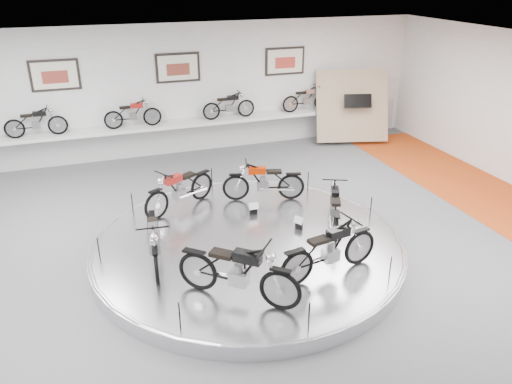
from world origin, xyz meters
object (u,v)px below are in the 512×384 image
object	(u,v)px
bike_b	(264,181)
bike_c	(180,189)
bike_f	(330,249)
shelf	(183,124)
bike_e	(238,271)
bike_d	(154,240)
display_platform	(248,247)
bike_a	(335,207)

from	to	relation	value
bike_b	bike_c	xyz separation A→B (m)	(-2.00, 0.18, 0.02)
bike_c	bike_f	world-z (taller)	bike_f
shelf	bike_f	bearing A→B (deg)	-82.83
bike_c	bike_e	distance (m)	3.79
bike_c	bike_d	bearing A→B (deg)	36.75
bike_c	bike_d	xyz separation A→B (m)	(-0.92, -2.19, -0.01)
bike_d	display_platform	bearing A→B (deg)	103.63
bike_b	bike_e	world-z (taller)	bike_e
display_platform	bike_e	world-z (taller)	bike_e
bike_d	bike_f	world-z (taller)	bike_f
bike_c	bike_d	distance (m)	2.38
display_platform	bike_b	bearing A→B (deg)	60.79
bike_b	bike_e	distance (m)	4.02
shelf	bike_a	distance (m)	6.71
bike_a	bike_b	xyz separation A→B (m)	(-0.98, 1.79, 0.02)
bike_b	bike_f	bearing A→B (deg)	106.94
display_platform	bike_f	bearing A→B (deg)	-58.58
bike_d	shelf	bearing A→B (deg)	170.14
shelf	bike_d	world-z (taller)	bike_d
bike_a	display_platform	bearing A→B (deg)	113.74
display_platform	shelf	world-z (taller)	shelf
bike_b	display_platform	bearing A→B (deg)	77.33
bike_d	bike_f	bearing A→B (deg)	70.79
shelf	bike_c	xyz separation A→B (m)	(-1.01, -4.45, -0.19)
bike_f	bike_b	bearing A→B (deg)	79.79
bike_b	bike_f	size ratio (longest dim) A/B	0.94
shelf	bike_c	size ratio (longest dim) A/B	6.32
bike_a	shelf	bearing A→B (deg)	41.24
display_platform	bike_e	distance (m)	2.12
display_platform	bike_a	world-z (taller)	bike_a
bike_d	bike_e	distance (m)	1.96
bike_b	bike_a	bearing A→B (deg)	135.21
bike_e	bike_d	bearing A→B (deg)	166.92
bike_c	bike_d	size ratio (longest dim) A/B	1.01
display_platform	shelf	bearing A→B (deg)	90.00
bike_b	bike_f	xyz separation A→B (m)	(0.02, -3.43, 0.03)
bike_f	bike_d	bearing A→B (deg)	143.81
bike_b	bike_f	distance (m)	3.43
shelf	bike_e	xyz separation A→B (m)	(-0.79, -8.23, -0.14)
bike_d	bike_c	bearing A→B (deg)	163.58
bike_f	bike_a	bearing A→B (deg)	49.29
bike_e	bike_b	bearing A→B (deg)	104.79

